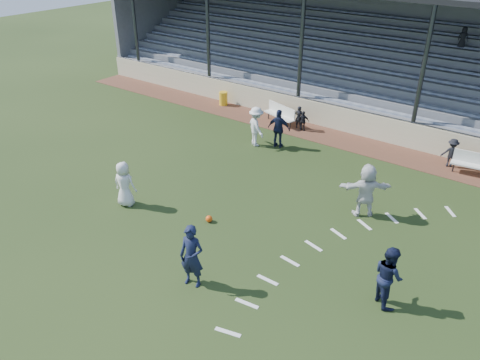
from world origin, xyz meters
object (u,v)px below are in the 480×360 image
at_px(bench_left, 281,113).
at_px(bench_right, 478,163).
at_px(player_navy_lead, 192,256).
at_px(football, 209,219).
at_px(player_white_lead, 124,184).
at_px(trash_bin, 223,98).

relative_size(bench_left, bench_right, 1.00).
xyz_separation_m(bench_right, player_navy_lead, (-4.97, -11.88, 0.39)).
bearing_deg(bench_right, bench_left, 172.47).
bearing_deg(football, player_navy_lead, -58.41).
distance_m(bench_left, football, 9.67).
relative_size(bench_left, player_white_lead, 1.18).
bearing_deg(player_white_lead, bench_right, -151.54).
bearing_deg(trash_bin, bench_left, -5.92).
bearing_deg(bench_left, football, -55.13).
bearing_deg(trash_bin, football, -54.16).
height_order(bench_right, player_white_lead, player_white_lead).
distance_m(bench_right, player_white_lead, 14.08).
height_order(bench_left, bench_right, same).
bearing_deg(player_white_lead, trash_bin, -87.55).
height_order(bench_left, player_white_lead, player_white_lead).
bearing_deg(bench_left, player_navy_lead, -51.61).
bearing_deg(player_white_lead, player_navy_lead, 142.41).
height_order(football, player_navy_lead, player_navy_lead).
xyz_separation_m(bench_right, football, (-6.65, -9.15, -0.47)).
relative_size(football, player_navy_lead, 0.12).
xyz_separation_m(trash_bin, player_navy_lead, (8.64, -12.37, 0.58)).
distance_m(trash_bin, player_white_lead, 11.24).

